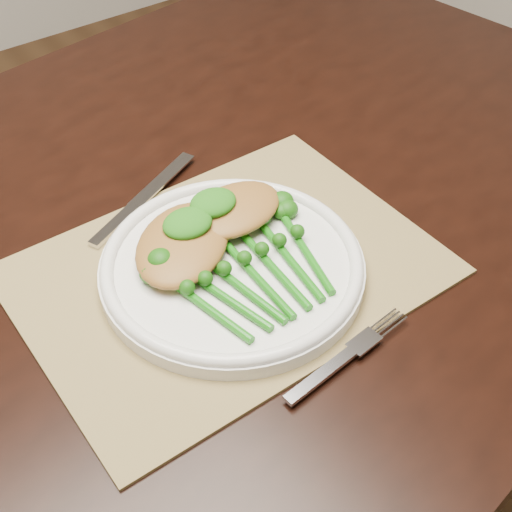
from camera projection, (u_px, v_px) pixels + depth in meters
dining_table at (150, 443)px, 1.04m from camera, size 1.71×1.12×0.75m
placemat at (228, 271)px, 0.77m from camera, size 0.44×0.32×0.00m
dinner_plate at (232, 265)px, 0.75m from camera, size 0.28×0.28×0.03m
knife at (135, 206)px, 0.84m from camera, size 0.18×0.09×0.01m
fork at (355, 349)px, 0.68m from camera, size 0.16×0.03×0.00m
chicken_fillet_left at (182, 244)px, 0.75m from camera, size 0.16×0.16×0.03m
chicken_fillet_right at (234, 209)px, 0.78m from camera, size 0.12×0.09×0.02m
pesto_dollop_left at (187, 223)px, 0.75m from camera, size 0.06×0.05×0.02m
pesto_dollop_right at (213, 203)px, 0.77m from camera, size 0.05×0.04×0.02m
broccolini_bundle at (255, 276)px, 0.73m from camera, size 0.15×0.17×0.04m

